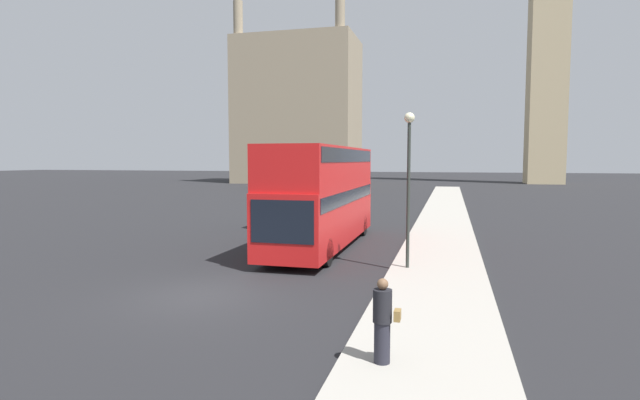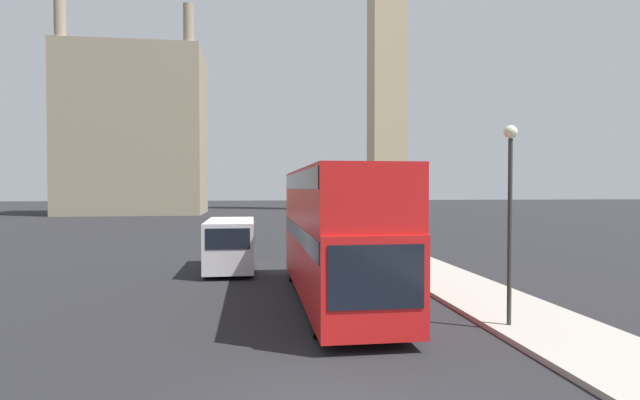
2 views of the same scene
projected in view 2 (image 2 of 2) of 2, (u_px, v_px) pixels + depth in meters
clock_tower at (387, 25)px, 86.16m from camera, size 6.15×6.32×62.56m
building_block_distant at (135, 132)px, 74.73m from camera, size 20.11×12.77×29.79m
red_double_decker_bus at (336, 228)px, 16.97m from camera, size 2.62×11.26×4.50m
white_van at (230, 244)px, 23.26m from camera, size 2.19×5.34×2.38m
street_lamp at (510, 193)px, 13.51m from camera, size 0.36×0.36×5.43m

